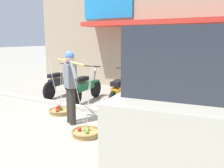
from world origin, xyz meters
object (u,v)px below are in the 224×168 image
(fruit_basket_left_side, at_px, (60,111))
(motorcycle_nearest_shop, at_px, (59,83))
(motorcycle_end_of_row, at_px, (165,97))
(fruit_basket_right_side, at_px, (86,132))
(motorcycle_second_in_row, at_px, (86,87))
(motorcycle_third_in_row, at_px, (120,91))
(fruit_vendor, at_px, (70,82))
(parked_truck, at_px, (210,89))

(fruit_basket_left_side, relative_size, motorcycle_nearest_shop, 0.80)
(motorcycle_nearest_shop, bearing_deg, motorcycle_end_of_row, -2.36)
(fruit_basket_right_side, bearing_deg, motorcycle_end_of_row, 67.52)
(motorcycle_second_in_row, xyz_separation_m, motorcycle_third_in_row, (1.22, 0.01, 0.00))
(fruit_basket_left_side, bearing_deg, fruit_basket_right_side, -30.21)
(fruit_vendor, distance_m, fruit_basket_right_side, 1.24)
(fruit_basket_right_side, relative_size, motorcycle_third_in_row, 0.80)
(motorcycle_end_of_row, bearing_deg, parked_truck, -53.11)
(fruit_vendor, distance_m, motorcycle_second_in_row, 2.09)
(fruit_basket_left_side, xyz_separation_m, fruit_basket_right_side, (1.48, -0.86, -0.00))
(motorcycle_nearest_shop, bearing_deg, parked_truck, -20.36)
(motorcycle_end_of_row, bearing_deg, motorcycle_second_in_row, -179.66)
(fruit_basket_right_side, distance_m, motorcycle_nearest_shop, 3.79)
(fruit_basket_right_side, xyz_separation_m, parked_truck, (2.25, 0.51, 1.05))
(motorcycle_nearest_shop, bearing_deg, motorcycle_second_in_row, -7.90)
(fruit_basket_right_side, relative_size, motorcycle_end_of_row, 0.80)
(fruit_vendor, distance_m, motorcycle_end_of_row, 2.53)
(fruit_vendor, xyz_separation_m, motorcycle_end_of_row, (1.67, 1.82, -0.52))
(motorcycle_nearest_shop, distance_m, parked_truck, 5.52)
(fruit_basket_left_side, bearing_deg, motorcycle_third_in_row, 52.81)
(motorcycle_nearest_shop, bearing_deg, fruit_basket_right_side, -39.83)
(fruit_basket_right_side, bearing_deg, fruit_vendor, 149.68)
(fruit_vendor, bearing_deg, fruit_basket_right_side, -30.32)
(fruit_basket_right_side, bearing_deg, motorcycle_third_in_row, 100.79)
(motorcycle_second_in_row, bearing_deg, fruit_basket_right_side, -53.70)
(fruit_basket_left_side, relative_size, parked_truck, 0.29)
(motorcycle_nearest_shop, xyz_separation_m, motorcycle_second_in_row, (1.25, -0.17, 0.00))
(motorcycle_end_of_row, xyz_separation_m, parked_truck, (1.31, -1.75, 0.68))
(fruit_basket_left_side, height_order, motorcycle_end_of_row, fruit_basket_left_side)
(fruit_basket_left_side, distance_m, motorcycle_third_in_row, 1.78)
(fruit_vendor, xyz_separation_m, fruit_basket_right_side, (0.74, -0.43, -0.90))
(fruit_basket_right_side, height_order, motorcycle_end_of_row, fruit_basket_right_side)
(fruit_vendor, bearing_deg, parked_truck, 1.42)
(motorcycle_second_in_row, bearing_deg, motorcycle_third_in_row, 0.38)
(fruit_basket_left_side, bearing_deg, parked_truck, -5.45)
(parked_truck, bearing_deg, fruit_basket_left_side, 174.55)
(motorcycle_second_in_row, height_order, motorcycle_third_in_row, same)
(motorcycle_second_in_row, distance_m, parked_truck, 4.31)
(motorcycle_nearest_shop, distance_m, motorcycle_third_in_row, 2.47)
(fruit_vendor, relative_size, motorcycle_third_in_row, 0.94)
(fruit_vendor, distance_m, parked_truck, 2.99)
(motorcycle_third_in_row, bearing_deg, fruit_vendor, -99.70)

